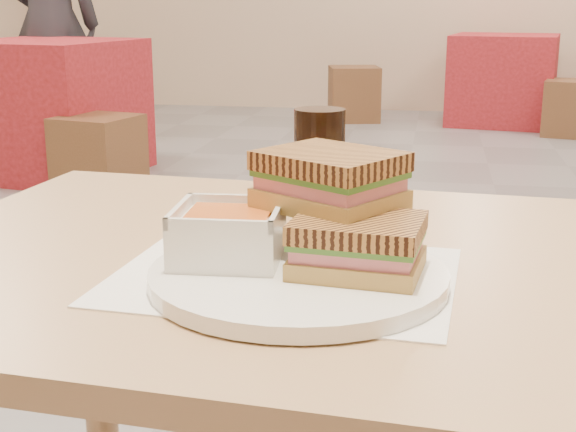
% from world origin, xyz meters
% --- Properties ---
extents(main_table, '(1.25, 0.78, 0.75)m').
position_xyz_m(main_table, '(0.13, -1.91, 0.64)').
color(main_table, '#A28052').
rests_on(main_table, ground).
extents(tray_liner, '(0.37, 0.29, 0.00)m').
position_xyz_m(tray_liner, '(0.00, -1.98, 0.75)').
color(tray_liner, white).
rests_on(tray_liner, main_table).
extents(plate, '(0.30, 0.30, 0.02)m').
position_xyz_m(plate, '(0.02, -2.01, 0.76)').
color(plate, white).
rests_on(plate, tray_liner).
extents(soup_bowl, '(0.12, 0.12, 0.06)m').
position_xyz_m(soup_bowl, '(-0.05, -1.99, 0.79)').
color(soup_bowl, white).
rests_on(soup_bowl, plate).
extents(panini_lower, '(0.13, 0.12, 0.06)m').
position_xyz_m(panini_lower, '(0.08, -2.01, 0.79)').
color(panini_lower, '#C09846').
rests_on(panini_lower, plate).
extents(panini_upper, '(0.17, 0.17, 0.06)m').
position_xyz_m(panini_upper, '(0.05, -1.95, 0.85)').
color(panini_upper, '#C09846').
rests_on(panini_upper, panini_lower).
extents(cola_glass, '(0.07, 0.07, 0.14)m').
position_xyz_m(cola_glass, '(0.00, -1.74, 0.82)').
color(cola_glass, black).
rests_on(cola_glass, main_table).
extents(bg_table_0, '(1.05, 1.05, 0.80)m').
position_xyz_m(bg_table_0, '(-2.13, 1.71, 0.40)').
color(bg_table_0, '#AB2433').
rests_on(bg_table_0, ground).
extents(bg_table_2, '(0.97, 0.97, 0.75)m').
position_xyz_m(bg_table_2, '(0.70, 4.31, 0.37)').
color(bg_table_2, '#AB2433').
rests_on(bg_table_2, ground).
extents(bg_chair_0r, '(0.46, 0.46, 0.43)m').
position_xyz_m(bg_chair_0r, '(-1.62, 1.23, 0.22)').
color(bg_chair_0r, brown).
rests_on(bg_chair_0r, ground).
extents(bg_chair_2l, '(0.50, 0.50, 0.47)m').
position_xyz_m(bg_chair_2l, '(-0.56, 4.24, 0.23)').
color(bg_chair_2l, brown).
rests_on(bg_chair_2l, ground).
extents(bg_chair_2r, '(0.46, 0.46, 0.43)m').
position_xyz_m(bg_chair_2r, '(1.18, 3.75, 0.21)').
color(bg_chair_2r, brown).
rests_on(bg_chair_2r, ground).
extents(patron_a, '(0.75, 0.63, 1.75)m').
position_xyz_m(patron_a, '(-2.36, 2.26, 0.87)').
color(patron_a, black).
rests_on(patron_a, ground).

